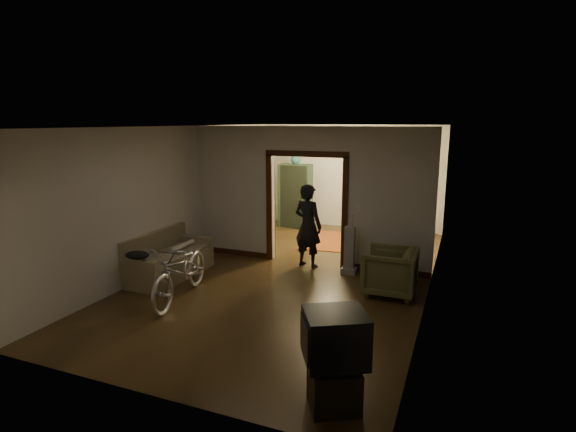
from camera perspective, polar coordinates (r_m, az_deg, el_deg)
The scene contains 24 objects.
floor at distance 8.76m, azimuth 0.73°, elevation -7.31°, with size 5.00×8.50×0.01m, color #31210F.
ceiling at distance 8.27m, azimuth 0.79°, elevation 11.32°, with size 5.00×8.50×0.01m, color white.
wall_back at distance 12.42m, azimuth 7.83°, elevation 4.96°, with size 5.00×0.02×2.80m, color beige.
wall_left at distance 9.58m, azimuth -13.36°, elevation 2.67°, with size 0.02×8.50×2.80m, color beige.
wall_right at distance 7.88m, azimuth 17.99°, elevation 0.44°, with size 0.02×8.50×2.80m, color beige.
partition_wall at distance 9.10m, azimuth 2.45°, elevation 2.51°, with size 5.00×0.14×2.80m, color beige.
door_casing at distance 9.15m, azimuth 2.44°, elevation 0.66°, with size 1.74×0.20×2.32m, color #31190B.
far_window at distance 12.22m, azimuth 11.00°, elevation 5.44°, with size 0.98×0.06×1.28m, color black.
chandelier at distance 10.66m, azimuth 5.66°, elevation 8.99°, with size 0.24×0.24×0.24m, color #FFE0A5.
light_switch at distance 8.77m, azimuth 8.77°, elevation 1.02°, with size 0.08×0.01×0.12m, color silver.
sofa at distance 8.80m, azimuth -14.93°, elevation -4.77°, with size 0.83×1.83×0.84m, color #756C4E.
rolled_paper at distance 8.94m, azimuth -13.31°, elevation -3.69°, with size 0.09×0.09×0.75m, color beige.
jacket at distance 8.02m, azimuth -18.61°, elevation -4.72°, with size 0.43×0.32×0.13m, color black.
bicycle at distance 7.60m, azimuth -13.45°, elevation -6.73°, with size 0.66×1.91×1.00m, color silver.
armchair at distance 7.85m, azimuth 12.77°, elevation -6.90°, with size 0.85×0.87×0.79m, color brown.
tv_stand at distance 4.94m, azimuth 5.87°, elevation -20.82°, with size 0.49×0.45×0.45m, color black.
crt_tv at distance 4.67m, azimuth 6.02°, elevation -15.04°, with size 0.61×0.54×0.52m, color black.
vacuum at distance 8.71m, azimuth 7.81°, elevation -4.34°, with size 0.29×0.23×0.93m, color gray.
person at distance 8.97m, azimuth 2.55°, elevation -1.24°, with size 0.62×0.40×1.69m, color black.
oriental_rug at distance 11.10m, azimuth 5.73°, elevation -3.16°, with size 1.43×1.88×0.01m, color maroon.
locker at distance 12.38m, azimuth 0.92°, elevation 2.57°, with size 0.87×0.48×1.74m, color #223924.
globe at distance 12.25m, azimuth 0.94°, elevation 7.51°, with size 0.26×0.26×0.26m, color #1E5972.
desk at distance 11.87m, azimuth 12.65°, elevation -0.74°, with size 0.92×0.52×0.68m, color black.
desk_chair at distance 11.37m, azimuth 9.08°, elevation -0.39°, with size 0.43×0.43×0.98m, color black.
Camera 1 is at (2.96, -7.72, 2.90)m, focal length 28.00 mm.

